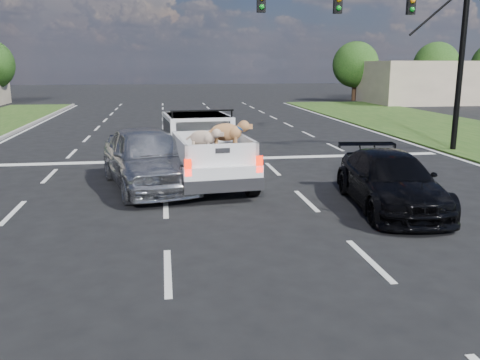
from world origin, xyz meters
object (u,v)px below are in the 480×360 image
at_px(silver_sedan, 148,157).
at_px(black_coupe, 390,181).
at_px(traffic_signal, 404,26).
at_px(pickup_truck, 203,148).

height_order(silver_sedan, black_coupe, silver_sedan).
relative_size(silver_sedan, black_coupe, 1.11).
bearing_deg(silver_sedan, black_coupe, -40.67).
relative_size(traffic_signal, pickup_truck, 1.61).
relative_size(traffic_signal, silver_sedan, 1.83).
distance_m(traffic_signal, black_coupe, 9.18).
bearing_deg(traffic_signal, black_coupe, -116.39).
bearing_deg(black_coupe, silver_sedan, 159.39).
height_order(pickup_truck, black_coupe, pickup_truck).
xyz_separation_m(pickup_truck, silver_sedan, (-1.60, -0.77, -0.11)).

